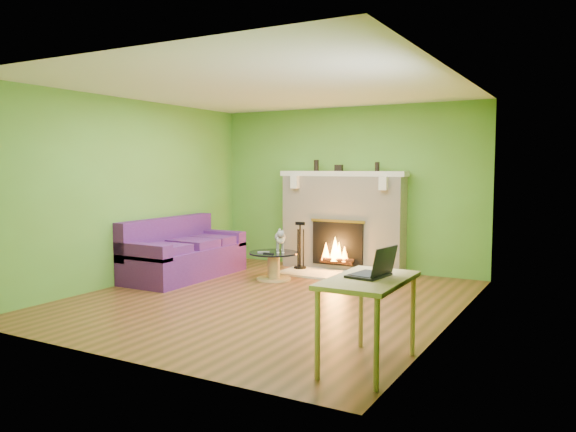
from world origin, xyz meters
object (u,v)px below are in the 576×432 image
object	(u,v)px
desk	(368,289)
cat	(280,240)
sofa	(182,254)
coffee_table	(274,264)

from	to	relation	value
desk	cat	bearing A→B (deg)	131.26
desk	sofa	bearing A→B (deg)	149.63
cat	desk	bearing A→B (deg)	-81.07
sofa	desk	distance (m)	4.42
sofa	cat	distance (m)	1.50
sofa	cat	xyz separation A→B (m)	(1.39, 0.53, 0.24)
desk	cat	distance (m)	3.67
desk	cat	size ratio (longest dim) A/B	1.78
sofa	desk	size ratio (longest dim) A/B	1.95
sofa	coffee_table	world-z (taller)	sofa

